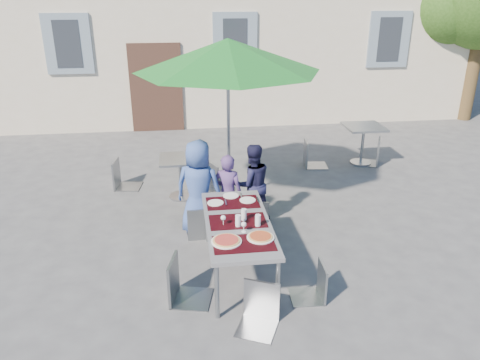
{
  "coord_description": "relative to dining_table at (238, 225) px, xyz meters",
  "views": [
    {
      "loc": [
        -1.44,
        -4.44,
        3.45
      ],
      "look_at": [
        -0.65,
        1.6,
        0.93
      ],
      "focal_mm": 35.0,
      "sensor_mm": 36.0,
      "label": 1
    }
  ],
  "objects": [
    {
      "name": "glassware",
      "position": [
        0.06,
        -0.1,
        0.13
      ],
      "size": [
        0.48,
        0.37,
        0.15
      ],
      "color": "silver",
      "rests_on": "dining_table"
    },
    {
      "name": "chair_2",
      "position": [
        0.37,
        1.05,
        -0.07
      ],
      "size": [
        0.56,
        0.57,
        1.06
      ],
      "color": "gray",
      "rests_on": "ground"
    },
    {
      "name": "dining_table",
      "position": [
        0.0,
        0.0,
        0.0
      ],
      "size": [
        0.8,
        1.85,
        0.76
      ],
      "color": "#4B4B50",
      "rests_on": "ground"
    },
    {
      "name": "child_2",
      "position": [
        0.4,
        1.42,
        -0.06
      ],
      "size": [
        0.68,
        0.48,
        1.28
      ],
      "primitive_type": "imported",
      "rotation": [
        0.0,
        0.0,
        3.34
      ],
      "color": "#1B1B3B",
      "rests_on": "ground"
    },
    {
      "name": "bg_chair_r_1",
      "position": [
        3.31,
        3.66,
        -0.07
      ],
      "size": [
        0.62,
        0.62,
        1.06
      ],
      "color": "gray",
      "rests_on": "ground"
    },
    {
      "name": "place_settings",
      "position": [
        -0.0,
        0.63,
        0.06
      ],
      "size": [
        0.7,
        0.43,
        0.01
      ],
      "color": "white",
      "rests_on": "dining_table"
    },
    {
      "name": "bg_chair_l_0",
      "position": [
        -1.77,
        3.08,
        -0.11
      ],
      "size": [
        0.51,
        0.5,
        1.0
      ],
      "color": "gray",
      "rests_on": "ground"
    },
    {
      "name": "bg_chair_l_1",
      "position": [
        1.99,
        3.7,
        -0.08
      ],
      "size": [
        0.52,
        0.51,
        1.04
      ],
      "color": "gray",
      "rests_on": "ground"
    },
    {
      "name": "pizza_near_right",
      "position": [
        0.21,
        -0.45,
        0.07
      ],
      "size": [
        0.32,
        0.32,
        0.03
      ],
      "color": "white",
      "rests_on": "dining_table"
    },
    {
      "name": "chair_5",
      "position": [
        0.11,
        -1.02,
        -0.16
      ],
      "size": [
        0.54,
        0.55,
        0.92
      ],
      "color": "gray",
      "rests_on": "ground"
    },
    {
      "name": "child_1",
      "position": [
        -0.0,
        1.18,
        -0.09
      ],
      "size": [
        0.52,
        0.42,
        1.22
      ],
      "primitive_type": "imported",
      "rotation": [
        0.0,
        0.0,
        2.8
      ],
      "color": "#4D356C",
      "rests_on": "ground"
    },
    {
      "name": "patio_umbrella",
      "position": [
        0.13,
        2.19,
        1.77
      ],
      "size": [
        2.94,
        2.94,
        2.74
      ],
      "color": "#A8ABB0",
      "rests_on": "ground"
    },
    {
      "name": "pizza_near_left",
      "position": [
        -0.19,
        -0.49,
        0.07
      ],
      "size": [
        0.35,
        0.35,
        0.03
      ],
      "color": "white",
      "rests_on": "dining_table"
    },
    {
      "name": "chair_3",
      "position": [
        -0.72,
        -0.47,
        -0.1
      ],
      "size": [
        0.55,
        0.54,
        1.02
      ],
      "color": "gray",
      "rests_on": "ground"
    },
    {
      "name": "chair_4",
      "position": [
        0.84,
        -0.64,
        -0.2
      ],
      "size": [
        0.4,
        0.39,
        0.85
      ],
      "color": "gray",
      "rests_on": "ground"
    },
    {
      "name": "chair_0",
      "position": [
        -0.42,
        1.02,
        -0.15
      ],
      "size": [
        0.44,
        0.44,
        0.94
      ],
      "color": "gray",
      "rests_on": "ground"
    },
    {
      "name": "ground",
      "position": [
        0.79,
        -0.7,
        -0.7
      ],
      "size": [
        90.0,
        90.0,
        0.0
      ],
      "primitive_type": "plane",
      "color": "#434346",
      "rests_on": "ground"
    },
    {
      "name": "chair_1",
      "position": [
        -0.04,
        0.95,
        -0.11
      ],
      "size": [
        0.49,
        0.49,
        0.99
      ],
      "color": "gray",
      "rests_on": "ground"
    },
    {
      "name": "bg_chair_r_0",
      "position": [
        -0.18,
        2.83,
        -0.2
      ],
      "size": [
        0.51,
        0.5,
        0.86
      ],
      "color": "gray",
      "rests_on": "ground"
    },
    {
      "name": "cafe_table_0",
      "position": [
        -0.69,
        2.47,
        -0.19
      ],
      "size": [
        0.69,
        0.69,
        0.74
      ],
      "color": "#A8ABB0",
      "rests_on": "ground"
    },
    {
      "name": "child_0",
      "position": [
        -0.43,
        1.18,
        0.03
      ],
      "size": [
        0.82,
        0.67,
        1.45
      ],
      "primitive_type": "imported",
      "rotation": [
        0.0,
        0.0,
        2.8
      ],
      "color": "#375297",
      "rests_on": "ground"
    },
    {
      "name": "cafe_table_1",
      "position": [
        3.08,
        3.7,
        -0.1
      ],
      "size": [
        0.77,
        0.77,
        0.82
      ],
      "color": "#A8ABB0",
      "rests_on": "ground"
    }
  ]
}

